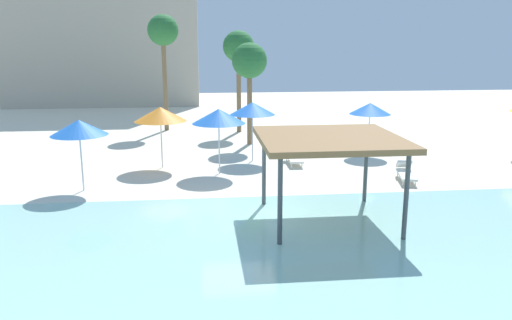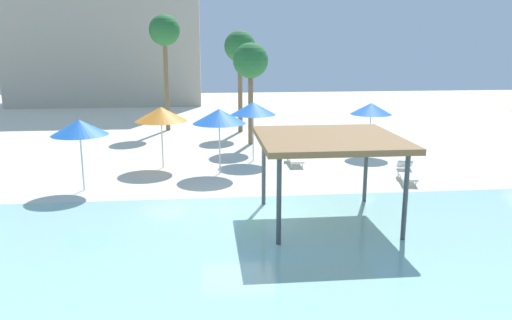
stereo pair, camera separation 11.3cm
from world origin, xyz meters
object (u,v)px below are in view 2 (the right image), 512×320
at_px(beach_umbrella_orange_4, 161,114).
at_px(beach_umbrella_blue_3, 79,127).
at_px(beach_umbrella_blue_0, 219,116).
at_px(lounge_chair_2, 294,156).
at_px(lounge_chair_0, 406,172).
at_px(palm_tree_0, 251,63).
at_px(beach_umbrella_blue_1, 253,109).
at_px(beach_umbrella_blue_6, 371,109).
at_px(shade_pavilion, 329,142).
at_px(palm_tree_2, 164,33).
at_px(palm_tree_1, 240,49).

bearing_deg(beach_umbrella_orange_4, beach_umbrella_blue_3, -129.41).
xyz_separation_m(beach_umbrella_blue_0, lounge_chair_2, (3.52, 1.46, -2.15)).
relative_size(lounge_chair_0, palm_tree_0, 0.36).
bearing_deg(palm_tree_0, beach_umbrella_blue_1, -93.61).
bearing_deg(beach_umbrella_blue_6, beach_umbrella_blue_1, -173.16).
distance_m(shade_pavilion, beach_umbrella_blue_6, 10.32).
bearing_deg(palm_tree_2, beach_umbrella_blue_6, -38.42).
bearing_deg(beach_umbrella_orange_4, beach_umbrella_blue_6, 9.07).
relative_size(beach_umbrella_blue_3, palm_tree_2, 0.38).
bearing_deg(palm_tree_0, palm_tree_2, 134.01).
xyz_separation_m(palm_tree_0, palm_tree_1, (-0.29, 3.97, 0.66)).
bearing_deg(lounge_chair_2, beach_umbrella_blue_6, 110.57).
relative_size(beach_umbrella_blue_0, palm_tree_0, 0.51).
bearing_deg(beach_umbrella_blue_3, lounge_chair_0, 0.42).
xyz_separation_m(beach_umbrella_blue_3, lounge_chair_0, (12.87, 0.09, -2.11)).
height_order(beach_umbrella_blue_0, beach_umbrella_blue_3, beach_umbrella_blue_0).
distance_m(beach_umbrella_blue_0, beach_umbrella_orange_4, 2.84).
xyz_separation_m(beach_umbrella_orange_4, palm_tree_1, (4.16, 8.91, 2.68)).
height_order(palm_tree_0, palm_tree_1, palm_tree_1).
relative_size(lounge_chair_0, palm_tree_1, 0.32).
bearing_deg(lounge_chair_0, beach_umbrella_orange_4, -94.96).
distance_m(beach_umbrella_blue_6, lounge_chair_0, 5.27).
xyz_separation_m(beach_umbrella_blue_3, palm_tree_1, (6.92, 12.26, 2.67)).
xyz_separation_m(beach_umbrella_blue_0, beach_umbrella_blue_3, (-5.29, -2.07, -0.04)).
xyz_separation_m(shade_pavilion, lounge_chair_0, (4.41, 4.44, -2.25)).
bearing_deg(palm_tree_2, beach_umbrella_blue_0, -75.35).
bearing_deg(beach_umbrella_orange_4, lounge_chair_2, 1.65).
xyz_separation_m(shade_pavilion, palm_tree_1, (-1.54, 16.61, 2.53)).
relative_size(beach_umbrella_orange_4, lounge_chair_2, 1.44).
distance_m(beach_umbrella_blue_3, palm_tree_0, 11.17).
relative_size(shade_pavilion, beach_umbrella_orange_4, 1.57).
bearing_deg(shade_pavilion, lounge_chair_0, 45.24).
distance_m(shade_pavilion, beach_umbrella_blue_0, 7.16).
bearing_deg(palm_tree_1, beach_umbrella_blue_1, -89.78).
height_order(shade_pavilion, palm_tree_1, palm_tree_1).
relative_size(beach_umbrella_blue_3, lounge_chair_0, 1.38).
distance_m(lounge_chair_2, palm_tree_0, 6.50).
height_order(beach_umbrella_blue_0, palm_tree_0, palm_tree_0).
distance_m(lounge_chair_0, lounge_chair_2, 5.31).
bearing_deg(shade_pavilion, beach_umbrella_blue_1, 99.94).
relative_size(beach_umbrella_blue_3, lounge_chair_2, 1.43).
distance_m(beach_umbrella_blue_1, beach_umbrella_blue_3, 8.15).
relative_size(beach_umbrella_blue_1, lounge_chair_2, 1.47).
bearing_deg(shade_pavilion, palm_tree_2, 109.07).
xyz_separation_m(shade_pavilion, lounge_chair_2, (0.35, 7.88, -2.25)).
distance_m(shade_pavilion, palm_tree_1, 16.87).
relative_size(beach_umbrella_orange_4, lounge_chair_0, 1.39).
height_order(beach_umbrella_blue_0, beach_umbrella_orange_4, beach_umbrella_blue_0).
height_order(beach_umbrella_blue_3, lounge_chair_2, beach_umbrella_blue_3).
bearing_deg(beach_umbrella_blue_0, lounge_chair_2, 22.50).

